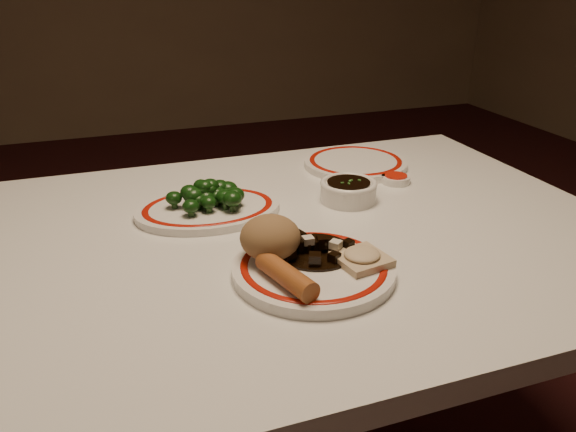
# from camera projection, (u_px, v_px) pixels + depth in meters

# --- Properties ---
(dining_table) EXTENTS (1.20, 0.90, 0.75)m
(dining_table) POSITION_uv_depth(u_px,v_px,m) (300.00, 271.00, 1.07)
(dining_table) COLOR white
(dining_table) RESTS_ON ground
(main_plate) EXTENTS (0.26, 0.26, 0.02)m
(main_plate) POSITION_uv_depth(u_px,v_px,m) (314.00, 269.00, 0.88)
(main_plate) COLOR white
(main_plate) RESTS_ON dining_table
(rice_mound) EXTENTS (0.10, 0.10, 0.07)m
(rice_mound) POSITION_uv_depth(u_px,v_px,m) (270.00, 237.00, 0.88)
(rice_mound) COLOR olive
(rice_mound) RESTS_ON main_plate
(spring_roll) EXTENTS (0.06, 0.12, 0.03)m
(spring_roll) POSITION_uv_depth(u_px,v_px,m) (286.00, 276.00, 0.81)
(spring_roll) COLOR #A35A28
(spring_roll) RESTS_ON main_plate
(fried_wonton) EXTENTS (0.09, 0.09, 0.02)m
(fried_wonton) POSITION_uv_depth(u_px,v_px,m) (362.00, 257.00, 0.87)
(fried_wonton) COLOR #C7B18C
(fried_wonton) RESTS_ON main_plate
(stirfry_heap) EXTENTS (0.13, 0.13, 0.03)m
(stirfry_heap) POSITION_uv_depth(u_px,v_px,m) (311.00, 248.00, 0.90)
(stirfry_heap) COLOR black
(stirfry_heap) RESTS_ON main_plate
(broccoli_plate) EXTENTS (0.29, 0.25, 0.02)m
(broccoli_plate) POSITION_uv_depth(u_px,v_px,m) (208.00, 209.00, 1.09)
(broccoli_plate) COLOR white
(broccoli_plate) RESTS_ON dining_table
(broccoli_pile) EXTENTS (0.15, 0.10, 0.05)m
(broccoli_pile) POSITION_uv_depth(u_px,v_px,m) (211.00, 194.00, 1.08)
(broccoli_pile) COLOR #23471C
(broccoli_pile) RESTS_ON broccoli_plate
(soy_bowl) EXTENTS (0.11, 0.11, 0.04)m
(soy_bowl) POSITION_uv_depth(u_px,v_px,m) (348.00, 192.00, 1.15)
(soy_bowl) COLOR white
(soy_bowl) RESTS_ON dining_table
(sweet_sour_dish) EXTENTS (0.06, 0.06, 0.02)m
(sweet_sour_dish) POSITION_uv_depth(u_px,v_px,m) (396.00, 179.00, 1.25)
(sweet_sour_dish) COLOR white
(sweet_sour_dish) RESTS_ON dining_table
(mustard_dish) EXTENTS (0.06, 0.06, 0.02)m
(mustard_dish) POSITION_uv_depth(u_px,v_px,m) (354.00, 192.00, 1.17)
(mustard_dish) COLOR white
(mustard_dish) RESTS_ON dining_table
(far_plate) EXTENTS (0.28, 0.28, 0.02)m
(far_plate) POSITION_uv_depth(u_px,v_px,m) (355.00, 163.00, 1.35)
(far_plate) COLOR white
(far_plate) RESTS_ON dining_table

